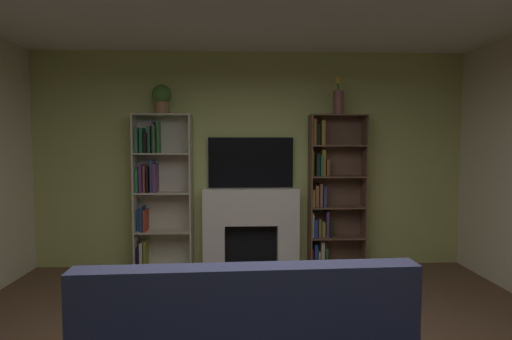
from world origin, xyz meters
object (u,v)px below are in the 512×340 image
at_px(tv, 251,163).
at_px(vase_with_flowers, 338,101).
at_px(bookshelf_right, 330,194).
at_px(bookshelf_left, 157,189).
at_px(fireplace, 251,226).
at_px(potted_plant, 162,97).

xyz_separation_m(tv, vase_with_flowers, (1.11, -0.12, 0.79)).
height_order(bookshelf_right, vase_with_flowers, vase_with_flowers).
bearing_deg(tv, bookshelf_right, -3.84).
distance_m(tv, bookshelf_right, 1.10).
distance_m(tv, bookshelf_left, 1.24).
height_order(fireplace, potted_plant, potted_plant).
height_order(bookshelf_left, bookshelf_right, same).
bearing_deg(tv, bookshelf_left, -176.44).
xyz_separation_m(tv, bookshelf_right, (1.02, -0.07, -0.40)).
bearing_deg(bookshelf_left, tv, 3.56).
height_order(fireplace, vase_with_flowers, vase_with_flowers).
bearing_deg(fireplace, vase_with_flowers, -1.15).
bearing_deg(bookshelf_left, vase_with_flowers, -1.14).
relative_size(tv, potted_plant, 2.99).
bearing_deg(bookshelf_right, potted_plant, -178.63).
bearing_deg(potted_plant, tv, 6.16).
relative_size(tv, bookshelf_right, 0.55).
bearing_deg(bookshelf_left, potted_plant, -28.61).
distance_m(fireplace, tv, 0.82).
height_order(bookshelf_left, vase_with_flowers, vase_with_flowers).
height_order(bookshelf_left, potted_plant, potted_plant).
bearing_deg(vase_with_flowers, bookshelf_right, 149.24).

